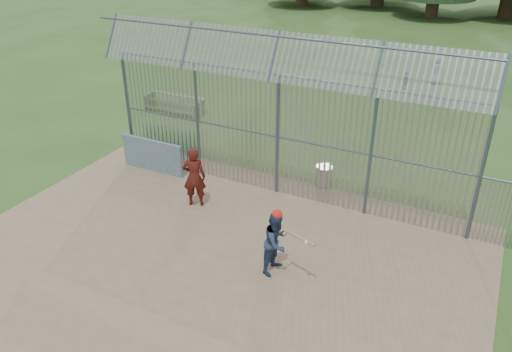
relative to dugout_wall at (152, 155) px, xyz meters
The scene contains 11 objects.
ground 5.47m from the dugout_wall, 32.23° to the right, with size 120.00×120.00×0.00m, color #2D511E.
dirt_infield 5.75m from the dugout_wall, 36.47° to the right, with size 14.00×10.00×0.02m, color #756047.
dugout_wall is the anchor object (origin of this frame).
batter 7.08m from the dugout_wall, 26.54° to the right, with size 0.82×0.64×1.70m, color navy.
onlooker 2.99m from the dugout_wall, 26.41° to the right, with size 0.72×0.47×1.97m, color maroon.
bg_kid_standing 17.10m from the dugout_wall, 64.74° to the left, with size 0.77×0.50×1.57m, color slate.
bg_kid_seated 14.93m from the dugout_wall, 66.07° to the left, with size 0.59×0.25×1.01m, color slate.
batting_gear 7.28m from the dugout_wall, 26.30° to the right, with size 1.25×0.49×0.58m.
trash_can 6.11m from the dugout_wall, 16.16° to the left, with size 0.56×0.56×0.82m.
bleacher 6.14m from the dugout_wall, 118.10° to the left, with size 3.00×0.95×0.72m.
backstop_fence 6.66m from the dugout_wall, ahead, with size 20.09×0.81×5.30m.
Camera 1 is at (5.97, -9.78, 8.22)m, focal length 35.00 mm.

